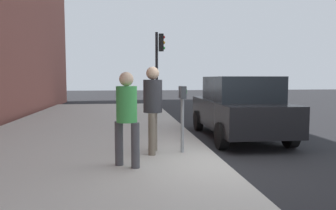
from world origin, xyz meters
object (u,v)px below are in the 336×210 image
object	(u,v)px
pedestrian_bystander	(127,112)
parked_sedan_near	(239,107)
pedestrian_at_meter	(153,102)
parking_meter	(182,105)
traffic_signal	(159,59)

from	to	relation	value
pedestrian_bystander	parked_sedan_near	size ratio (longest dim) A/B	0.38
pedestrian_at_meter	parked_sedan_near	bearing A→B (deg)	49.41
parking_meter	pedestrian_bystander	distance (m)	1.50
parking_meter	parked_sedan_near	xyz separation A→B (m)	(2.17, -2.02, -0.27)
parked_sedan_near	pedestrian_bystander	bearing A→B (deg)	134.46
parking_meter	parked_sedan_near	world-z (taller)	parked_sedan_near
pedestrian_at_meter	pedestrian_bystander	distance (m)	1.13
pedestrian_at_meter	pedestrian_bystander	world-z (taller)	pedestrian_at_meter
traffic_signal	pedestrian_at_meter	bearing A→B (deg)	173.33
parking_meter	pedestrian_at_meter	bearing A→B (deg)	86.26
pedestrian_at_meter	parked_sedan_near	world-z (taller)	pedestrian_at_meter
parking_meter	pedestrian_bystander	size ratio (longest dim) A/B	0.84
parked_sedan_near	traffic_signal	bearing A→B (deg)	17.96
pedestrian_at_meter	traffic_signal	bearing A→B (deg)	93.78
traffic_signal	parked_sedan_near	bearing A→B (deg)	-162.04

